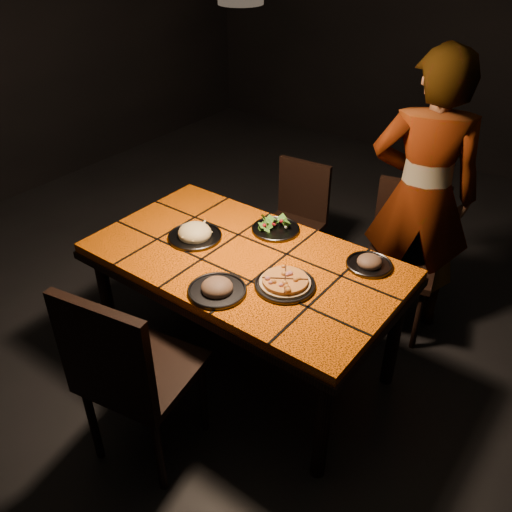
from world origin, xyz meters
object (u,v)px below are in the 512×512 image
Objects in this scene: chair_far_left at (297,214)px; plate_pizza at (285,283)px; chair_far_right at (403,248)px; chair_near at (128,370)px; diner at (422,196)px; plate_pasta at (195,234)px; dining_table at (245,269)px.

chair_far_left reaches higher than plate_pizza.
chair_far_right reaches higher than plate_pizza.
chair_near is 1.89m from diner.
chair_near is 1.11× the size of chair_far_right.
diner is (0.82, 0.03, 0.38)m from chair_far_left.
chair_near is 0.87m from plate_pasta.
chair_near is at bearing -121.68° from chair_far_right.
chair_far_left is (-0.28, 1.76, -0.11)m from chair_near.
dining_table is 1.02m from chair_far_left.
diner reaches higher than chair_far_left.
dining_table is 0.81m from chair_near.
chair_far_right is (0.51, 1.72, -0.06)m from chair_near.
plate_pizza is (0.32, 0.72, 0.18)m from chair_near.
chair_far_right is (0.79, -0.04, 0.05)m from chair_far_left.
chair_far_left is at bearing 88.04° from plate_pasta.
plate_pizza is at bearing 56.07° from diner.
dining_table is 1.13m from diner.
diner is (0.54, 1.79, 0.27)m from chair_near.
plate_pizza is at bearing -115.95° from chair_far_right.
dining_table is 1.77× the size of chair_far_right.
plate_pizza is at bearing -65.70° from chair_far_left.
plate_pizza is 0.64m from plate_pasta.
plate_pasta is (-0.64, 0.07, 0.01)m from plate_pizza.
chair_near is 0.60× the size of diner.
diner is 5.85× the size of plate_pasta.
diner reaches higher than chair_far_right.
chair_far_right is 0.34m from diner.
chair_near is 1.80m from chair_far_right.
chair_far_right is at bearing 48.51° from plate_pasta.
dining_table is 1.05m from chair_far_right.
chair_far_left is at bearing -91.29° from chair_near.
chair_near reaches higher than dining_table.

